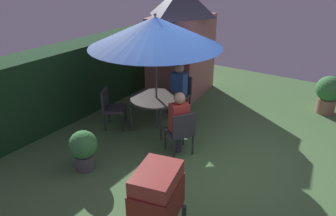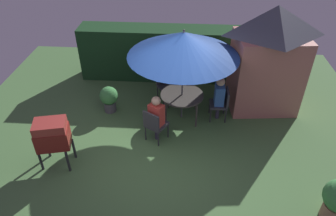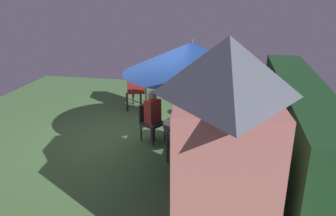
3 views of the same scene
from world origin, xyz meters
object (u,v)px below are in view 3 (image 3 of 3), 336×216
(person_in_blue, at_px, (184,142))
(bbq_grill, at_px, (136,81))
(garden_shed, at_px, (223,140))
(person_in_red, at_px, (153,110))
(chair_near_shed, at_px, (150,120))
(chair_far_side, at_px, (183,157))
(chair_toward_hedge, at_px, (232,128))
(patio_table, at_px, (190,127))
(potted_plant_by_grill, at_px, (205,107))
(patio_umbrella, at_px, (191,58))

(person_in_blue, bearing_deg, bbq_grill, -151.85)
(garden_shed, bearing_deg, person_in_red, -149.06)
(chair_near_shed, distance_m, person_in_red, 0.28)
(chair_far_side, height_order, chair_toward_hedge, same)
(garden_shed, relative_size, patio_table, 2.55)
(person_in_red, bearing_deg, person_in_blue, 31.90)
(person_in_red, height_order, person_in_blue, same)
(potted_plant_by_grill, xyz_separation_m, person_in_blue, (2.99, -0.12, 0.35))
(chair_far_side, distance_m, chair_toward_hedge, 1.79)
(chair_far_side, xyz_separation_m, chair_toward_hedge, (-1.57, 0.85, 0.00))
(chair_near_shed, xyz_separation_m, chair_far_side, (1.69, 1.04, 0.00))
(chair_far_side, height_order, person_in_blue, person_in_blue)
(chair_near_shed, distance_m, person_in_blue, 1.93)
(potted_plant_by_grill, relative_size, person_in_blue, 0.60)
(patio_umbrella, bearing_deg, person_in_red, -121.64)
(patio_umbrella, height_order, chair_far_side, patio_umbrella)
(chair_far_side, relative_size, person_in_blue, 0.71)
(patio_table, bearing_deg, garden_shed, 18.43)
(patio_umbrella, xyz_separation_m, chair_near_shed, (-0.63, -1.01, -1.64))
(garden_shed, relative_size, chair_near_shed, 3.22)
(garden_shed, xyz_separation_m, chair_toward_hedge, (-2.74, 0.14, -0.96))
(potted_plant_by_grill, distance_m, person_in_red, 1.84)
(patio_umbrella, height_order, person_in_red, patio_umbrella)
(patio_table, height_order, patio_umbrella, patio_umbrella)
(patio_umbrella, distance_m, chair_far_side, 1.95)
(patio_table, relative_size, bbq_grill, 0.95)
(person_in_red, bearing_deg, chair_near_shed, -121.64)
(patio_table, bearing_deg, chair_far_side, 1.56)
(garden_shed, height_order, potted_plant_by_grill, garden_shed)
(chair_far_side, distance_m, potted_plant_by_grill, 3.08)
(patio_umbrella, bearing_deg, bbq_grill, -144.38)
(chair_near_shed, xyz_separation_m, person_in_red, (0.04, 0.07, 0.26))
(patio_table, distance_m, person_in_red, 1.11)
(bbq_grill, distance_m, person_in_blue, 4.21)
(chair_near_shed, bearing_deg, patio_umbrella, 58.36)
(garden_shed, bearing_deg, potted_plant_by_grill, -172.06)
(person_in_red, bearing_deg, chair_toward_hedge, 87.74)
(chair_far_side, bearing_deg, chair_near_shed, -148.25)
(bbq_grill, height_order, chair_near_shed, bbq_grill)
(patio_table, xyz_separation_m, chair_toward_hedge, (-0.51, 0.88, -0.16))
(person_in_red, xyz_separation_m, person_in_blue, (1.56, 0.97, 0.00))
(chair_toward_hedge, bearing_deg, potted_plant_by_grill, -154.16)
(bbq_grill, relative_size, potted_plant_by_grill, 1.58)
(chair_near_shed, relative_size, chair_far_side, 1.00)
(patio_umbrella, xyz_separation_m, person_in_red, (-0.58, -0.94, -1.38))
(potted_plant_by_grill, bearing_deg, patio_table, -4.29)
(patio_table, xyz_separation_m, bbq_grill, (-2.73, -1.96, 0.17))
(chair_near_shed, bearing_deg, chair_far_side, 31.75)
(chair_toward_hedge, height_order, person_in_red, person_in_red)
(chair_toward_hedge, distance_m, potted_plant_by_grill, 1.67)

